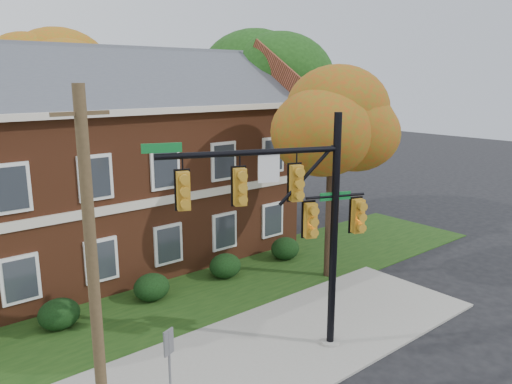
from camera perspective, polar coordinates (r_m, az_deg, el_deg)
ground at (r=16.35m, az=6.68°, el=-17.91°), size 120.00×120.00×0.00m
sidewalk at (r=16.94m, az=4.13°, el=-16.53°), size 14.00×5.00×0.08m
grass_strip at (r=20.45m, az=-5.79°, el=-11.24°), size 30.00×6.00×0.04m
apartment_building at (r=23.32m, az=-18.45°, el=3.91°), size 18.80×8.80×9.74m
hedge_left at (r=18.69m, az=-21.59°, el=-12.84°), size 1.40×1.26×1.05m
hedge_center at (r=19.87m, az=-11.84°, el=-10.60°), size 1.40×1.26×1.05m
hedge_right at (r=21.57m, az=-3.54°, el=-8.42°), size 1.40×1.26×1.05m
hedge_far_right at (r=23.67m, az=3.36°, el=-6.46°), size 1.40×1.26×1.05m
tree_near_right at (r=20.61m, az=9.48°, el=8.02°), size 4.50×4.25×8.58m
tree_right_rear at (r=29.77m, az=1.57°, el=12.41°), size 6.30×5.95×10.62m
tree_far_rear at (r=30.92m, az=-22.09°, el=12.86°), size 6.84×6.46×11.52m
traffic_signal at (r=14.59m, az=4.35°, el=-2.08°), size 6.23×2.61×7.40m
utility_pole at (r=12.18m, az=-18.23°, el=-7.77°), size 1.28×0.28×8.25m
sign_post at (r=13.14m, az=-9.89°, el=-18.18°), size 0.34×0.16×2.37m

